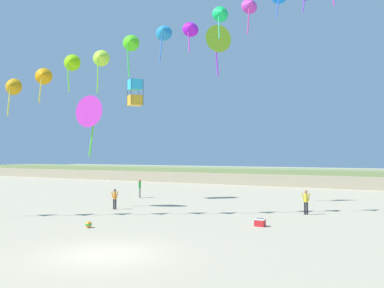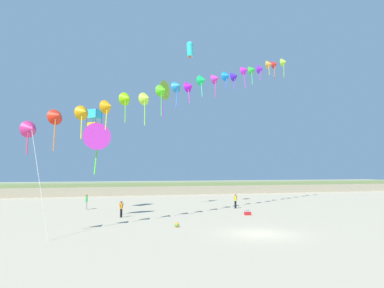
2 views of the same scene
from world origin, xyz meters
name	(u,v)px [view 2 (image 2 of 2)]	position (x,y,z in m)	size (l,w,h in m)	color
ground_plane	(260,234)	(0.00, 0.00, 0.00)	(240.00, 240.00, 0.00)	tan
dune_ridge	(156,188)	(0.00, 42.37, 1.06)	(120.00, 9.40, 2.12)	tan
person_near_left	(235,200)	(4.54, 15.03, 0.96)	(0.57, 0.29, 1.66)	black
person_near_right	(121,208)	(-8.50, 10.82, 0.88)	(0.48, 0.36, 1.51)	black
person_mid_center	(86,200)	(-11.75, 18.34, 0.99)	(0.27, 0.60, 1.72)	gray
kite_banner_string	(204,82)	(-0.25, 11.69, 13.44)	(30.95, 20.25, 20.31)	#C62B73
large_kite_low_lead	(162,91)	(-3.47, 17.85, 13.72)	(2.10, 2.22, 4.26)	#8FCB25
large_kite_mid_trail	(94,121)	(-11.10, 16.70, 9.68)	(1.60, 1.60, 2.34)	gold
large_kite_high_solo	(190,49)	(-0.40, 16.62, 18.58)	(0.82, 0.75, 2.14)	#2BCEC6
large_kite_outer_drift	(97,137)	(-10.82, 10.85, 7.33)	(2.56, 1.22, 4.70)	#D233C0
beach_cooler	(248,213)	(3.34, 9.20, 0.21)	(0.58, 0.41, 0.46)	red
beach_ball	(177,225)	(-4.82, 4.16, 0.18)	(0.36, 0.36, 0.36)	orange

